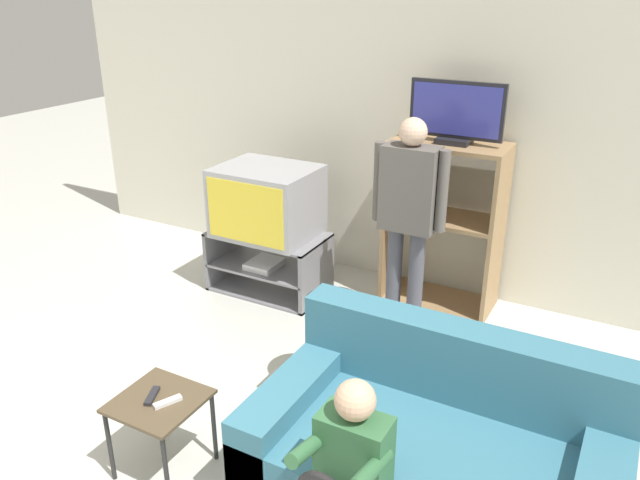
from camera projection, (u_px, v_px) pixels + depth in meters
The scene contains 12 objects.
wall_back at pixel (397, 127), 4.97m from camera, with size 6.40×0.06×2.60m.
tv_stand at pixel (269, 263), 5.09m from camera, with size 0.93×0.53×0.50m.
television_main at pixel (267, 201), 4.89m from camera, with size 0.75×0.62×0.55m.
media_shelf at pixel (443, 224), 4.75m from camera, with size 0.85×0.44×1.30m.
television_flat at pixel (456, 114), 4.40m from camera, with size 0.68×0.20×0.44m.
folding_stool at pixel (333, 318), 3.70m from camera, with size 0.38×0.42×0.66m.
snack_table at pixel (160, 409), 3.15m from camera, with size 0.42×0.42×0.44m.
remote_control_black at pixel (152, 396), 3.14m from camera, with size 0.04×0.14×0.02m, color #232328.
remote_control_white at pixel (168, 402), 3.09m from camera, with size 0.04×0.14×0.02m, color silver.
couch at pixel (433, 457), 2.98m from camera, with size 1.68×0.97×0.81m.
person_standing_adult at pixel (409, 207), 4.27m from camera, with size 0.53×0.20×1.56m.
person_seated_child at pixel (344, 471), 2.51m from camera, with size 0.33×0.43×0.93m.
Camera 1 is at (1.82, -1.30, 2.39)m, focal length 35.00 mm.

